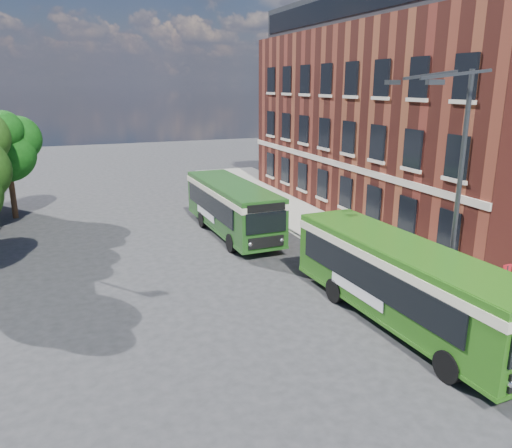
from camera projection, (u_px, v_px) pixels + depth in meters
name	position (u px, v px, depth m)	size (l,w,h in m)	color
ground	(304.00, 308.00, 19.57)	(120.00, 120.00, 0.00)	#2B2B2E
pavement	(350.00, 233.00, 29.18)	(6.00, 48.00, 0.15)	gray
kerb_line	(303.00, 240.00, 28.13)	(0.12, 48.00, 0.01)	beige
brick_office	(414.00, 107.00, 33.34)	(12.10, 26.00, 14.20)	maroon
street_lamp	(451.00, 189.00, 18.17)	(2.96, 2.38, 9.00)	#36393B
bus_stop_sign	(504.00, 292.00, 17.36)	(0.35, 0.08, 2.52)	#36393B
bus_front	(403.00, 277.00, 17.85)	(3.05, 10.99, 3.02)	#276215
bus_rear	(232.00, 204.00, 28.74)	(2.84, 9.99, 3.02)	#20501A
pedestrian_a	(427.00, 283.00, 19.58)	(0.58, 0.38, 1.59)	black
pedestrian_b	(448.00, 285.00, 19.46)	(0.74, 0.58, 1.53)	black
tree_right	(7.00, 146.00, 31.47)	(4.12, 3.92, 6.96)	#382414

